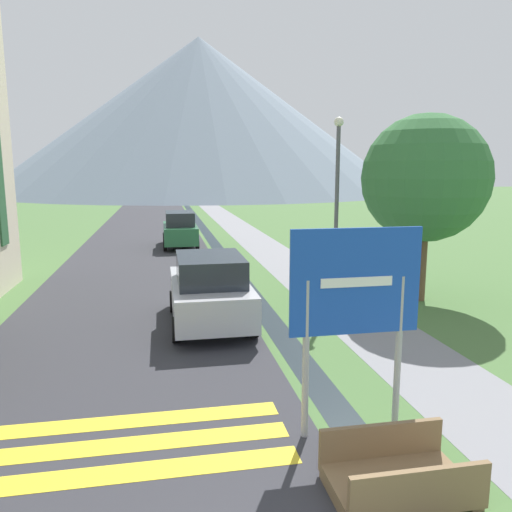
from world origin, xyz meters
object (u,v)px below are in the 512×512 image
at_px(footbridge, 398,477).
at_px(streetlamp, 337,195).
at_px(road_sign, 355,300).
at_px(parked_car_near, 210,290).
at_px(tree_by_path, 425,179).
at_px(parked_car_far, 180,229).

distance_m(footbridge, streetlamp, 9.79).
bearing_deg(road_sign, footbridge, -88.90).
distance_m(parked_car_near, tree_by_path, 7.17).
height_order(parked_car_near, tree_by_path, tree_by_path).
bearing_deg(parked_car_near, parked_car_far, 91.05).
xyz_separation_m(parked_car_near, parked_car_far, (-0.24, 13.26, -0.00)).
relative_size(footbridge, streetlamp, 0.31).
bearing_deg(parked_car_near, footbridge, -77.56).
bearing_deg(footbridge, streetlamp, 75.23).
distance_m(parked_car_far, streetlamp, 12.46).
bearing_deg(footbridge, parked_car_near, 102.44).
distance_m(footbridge, parked_car_far, 20.61).
xyz_separation_m(road_sign, footbridge, (0.03, -1.49, -1.85)).
height_order(footbridge, parked_car_far, parked_car_far).
bearing_deg(road_sign, parked_car_near, 105.26).
height_order(parked_car_far, streetlamp, streetlamp).
height_order(parked_car_near, streetlamp, streetlamp).
relative_size(road_sign, streetlamp, 0.58).
relative_size(streetlamp, tree_by_path, 0.98).
height_order(road_sign, footbridge, road_sign).
xyz_separation_m(road_sign, parked_car_far, (-1.81, 19.02, -1.17)).
bearing_deg(footbridge, road_sign, 91.10).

